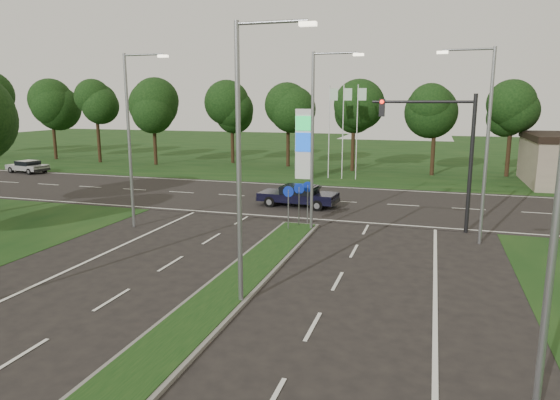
# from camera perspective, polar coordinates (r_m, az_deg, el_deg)

# --- Properties ---
(verge_far) EXTENTS (160.00, 50.00, 0.02)m
(verge_far) POSITION_cam_1_polar(r_m,az_deg,el_deg) (64.26, 11.07, 5.09)
(verge_far) COLOR black
(verge_far) RESTS_ON ground
(cross_road) EXTENTS (160.00, 12.00, 0.02)m
(cross_road) POSITION_cam_1_polar(r_m,az_deg,el_deg) (33.89, 5.43, -0.11)
(cross_road) COLOR black
(cross_road) RESTS_ON ground
(median_kerb) EXTENTS (2.00, 26.00, 0.12)m
(median_kerb) POSITION_cam_1_polar(r_m,az_deg,el_deg) (15.65, -10.05, -13.76)
(median_kerb) COLOR slate
(median_kerb) RESTS_ON ground
(streetlight_median_near) EXTENTS (2.53, 0.22, 9.00)m
(streetlight_median_near) POSITION_cam_1_polar(r_m,az_deg,el_deg) (15.69, -4.07, 5.53)
(streetlight_median_near) COLOR gray
(streetlight_median_near) RESTS_ON ground
(streetlight_median_far) EXTENTS (2.53, 0.22, 9.00)m
(streetlight_median_far) POSITION_cam_1_polar(r_m,az_deg,el_deg) (25.25, 4.17, 7.67)
(streetlight_median_far) COLOR gray
(streetlight_median_far) RESTS_ON ground
(streetlight_left_far) EXTENTS (2.53, 0.22, 9.00)m
(streetlight_left_far) POSITION_cam_1_polar(r_m,az_deg,el_deg) (27.10, -16.56, 7.48)
(streetlight_left_far) COLOR gray
(streetlight_left_far) RESTS_ON ground
(streetlight_right_far) EXTENTS (2.53, 0.22, 9.00)m
(streetlight_right_far) POSITION_cam_1_polar(r_m,az_deg,el_deg) (24.72, 22.21, 6.80)
(streetlight_right_far) COLOR gray
(streetlight_right_far) RESTS_ON ground
(streetlight_right_near) EXTENTS (2.53, 0.22, 9.00)m
(streetlight_right_near) POSITION_cam_1_polar(r_m,az_deg,el_deg) (10.90, 28.35, 1.71)
(streetlight_right_near) COLOR gray
(streetlight_right_near) RESTS_ON ground
(traffic_signal) EXTENTS (5.10, 0.42, 7.00)m
(traffic_signal) POSITION_cam_1_polar(r_m,az_deg,el_deg) (26.65, 18.32, 6.41)
(traffic_signal) COLOR black
(traffic_signal) RESTS_ON ground
(median_signs) EXTENTS (1.16, 1.76, 2.38)m
(median_signs) POSITION_cam_1_polar(r_m,az_deg,el_deg) (26.30, 2.14, 0.44)
(median_signs) COLOR gray
(median_signs) RESTS_ON ground
(gas_pylon) EXTENTS (5.80, 1.26, 8.00)m
(gas_pylon) POSITION_cam_1_polar(r_m,az_deg,el_deg) (43.04, 3.00, 6.63)
(gas_pylon) COLOR silver
(gas_pylon) RESTS_ON ground
(treeline_far) EXTENTS (6.00, 6.00, 9.90)m
(treeline_far) POSITION_cam_1_polar(r_m,az_deg,el_deg) (48.94, 9.56, 11.30)
(treeline_far) COLOR black
(treeline_far) RESTS_ON ground
(navy_sedan) EXTENTS (5.08, 2.39, 1.36)m
(navy_sedan) POSITION_cam_1_polar(r_m,az_deg,el_deg) (31.89, 2.11, 0.55)
(navy_sedan) COLOR black
(navy_sedan) RESTS_ON ground
(far_car_a) EXTENTS (4.32, 2.45, 1.17)m
(far_car_a) POSITION_cam_1_polar(r_m,az_deg,el_deg) (52.63, -26.90, 3.46)
(far_car_a) COLOR #9A9A9A
(far_car_a) RESTS_ON ground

